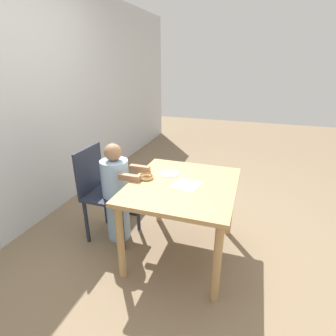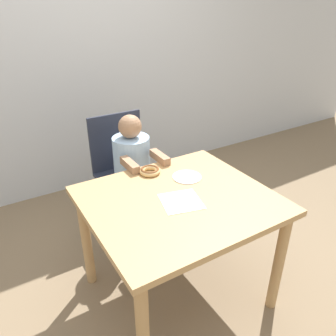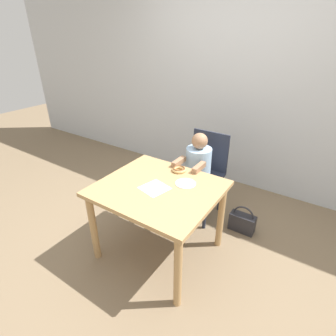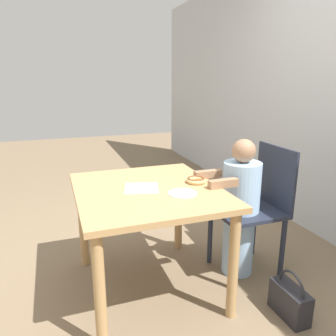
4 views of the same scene
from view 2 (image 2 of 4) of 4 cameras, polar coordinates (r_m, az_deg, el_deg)
The scene contains 9 objects.
ground_plane at distance 2.22m, azimuth 1.65°, elevation -20.71°, with size 12.00×12.00×0.00m, color #7A664C.
wall_back at distance 3.02m, azimuth -16.22°, elevation 18.77°, with size 8.00×0.05×2.50m.
dining_table at distance 1.82m, azimuth 1.91°, elevation -7.97°, with size 0.98×0.87×0.70m.
chair at distance 2.48m, azimuth -7.36°, elevation -1.03°, with size 0.41×0.45×0.91m.
child_figure at distance 2.37m, azimuth -6.07°, elevation -2.24°, with size 0.27×0.43×0.97m.
donut at distance 1.99m, azimuth -3.09°, elevation -0.43°, with size 0.13×0.13×0.03m.
napkin at distance 1.73m, azimuth 2.29°, elevation -5.83°, with size 0.25×0.25×0.00m.
handbag at distance 2.82m, azimuth 3.36°, elevation -5.81°, with size 0.26×0.11×0.30m.
plate at distance 1.95m, azimuth 3.32°, elevation -1.56°, with size 0.17×0.17×0.01m.
Camera 2 is at (-0.82, -1.23, 1.65)m, focal length 35.00 mm.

